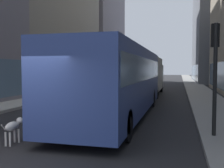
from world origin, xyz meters
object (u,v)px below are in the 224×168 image
at_px(car_black_suv, 101,84).
at_px(dalmatian_dog, 14,126).
at_px(box_truck, 147,75).
at_px(transit_bus, 119,78).
at_px(car_blue_hatchback, 137,77).
at_px(traffic_light_near, 215,60).
at_px(car_white_van, 135,80).

distance_m(car_black_suv, dalmatian_dog, 15.63).
height_order(car_black_suv, box_truck, box_truck).
bearing_deg(transit_bus, car_black_suv, 111.07).
height_order(car_blue_hatchback, box_truck, box_truck).
xyz_separation_m(box_truck, traffic_light_near, (3.70, -13.53, 0.77)).
xyz_separation_m(car_white_van, traffic_light_near, (6.10, -22.25, 1.61)).
distance_m(car_blue_hatchback, dalmatian_dog, 36.09).
relative_size(car_blue_hatchback, dalmatian_dog, 4.52).
xyz_separation_m(car_black_suv, dalmatian_dog, (2.01, -15.50, -0.31)).
height_order(transit_bus, car_black_suv, transit_bus).
xyz_separation_m(car_blue_hatchback, dalmatian_dog, (2.01, -36.03, -0.31)).
bearing_deg(traffic_light_near, car_blue_hatchback, 102.72).
relative_size(transit_bus, car_black_suv, 2.46).
relative_size(car_black_suv, box_truck, 0.62).
bearing_deg(box_truck, car_blue_hatchback, 101.00).
bearing_deg(traffic_light_near, car_white_van, 105.33).
relative_size(transit_bus, car_blue_hatchback, 2.65).
relative_size(dalmatian_dog, traffic_light_near, 0.28).
bearing_deg(transit_bus, car_blue_hatchback, 97.37).
distance_m(transit_bus, box_truck, 10.35).
bearing_deg(car_white_van, car_blue_hatchback, 97.69).
distance_m(transit_bus, car_white_van, 19.24).
xyz_separation_m(box_truck, dalmatian_dog, (-1.99, -15.46, -1.15)).
bearing_deg(dalmatian_dog, car_black_suv, 97.38).
distance_m(car_white_van, car_black_suv, 8.83).
distance_m(box_truck, dalmatian_dog, 15.63).
bearing_deg(dalmatian_dog, box_truck, 82.65).
height_order(car_white_van, box_truck, box_truck).
bearing_deg(car_black_suv, traffic_light_near, -60.42).
height_order(car_blue_hatchback, car_black_suv, same).
bearing_deg(dalmatian_dog, car_blue_hatchback, 93.19).
relative_size(car_white_van, box_truck, 0.56).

